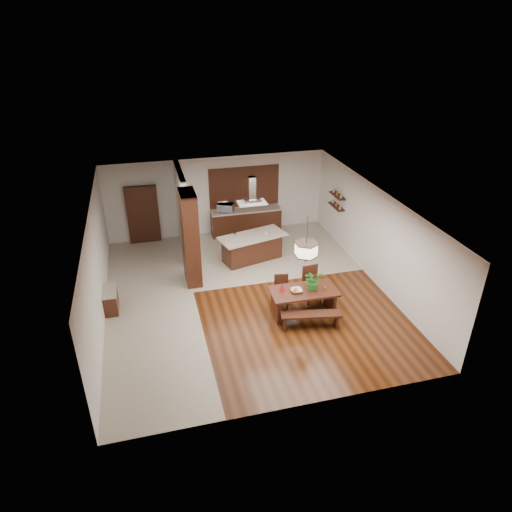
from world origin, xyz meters
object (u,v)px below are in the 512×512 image
object	(u,v)px
foliage_plant	(313,280)
dining_table	(303,297)
dining_chair_right	(312,285)
island_cup	(265,234)
dining_chair_left	(282,291)
pendant_lantern	(307,241)
dining_bench	(311,320)
range_hood	(252,190)
kitchen_island	(252,247)
hallway_console	(111,300)
fruit_bowl	(296,291)
microwave	(225,208)

from	to	relation	value
foliage_plant	dining_table	bearing A→B (deg)	-177.06
dining_chair_right	island_cup	xyz separation A→B (m)	(-0.62, 2.77, 0.42)
dining_chair_left	pendant_lantern	bearing A→B (deg)	-41.88
dining_chair_right	island_cup	bearing A→B (deg)	98.64
dining_bench	foliage_plant	xyz separation A→B (m)	(0.27, 0.67, 0.81)
range_hood	island_cup	size ratio (longest dim) A/B	8.09
range_hood	island_cup	distance (m)	1.57
dining_bench	island_cup	bearing A→B (deg)	91.91
dining_bench	kitchen_island	bearing A→B (deg)	98.00
dining_chair_left	pendant_lantern	size ratio (longest dim) A/B	0.69
hallway_console	island_cup	size ratio (longest dim) A/B	7.91
fruit_bowl	kitchen_island	bearing A→B (deg)	96.18
dining_chair_left	island_cup	world-z (taller)	island_cup
dining_bench	kitchen_island	distance (m)	4.09
dining_chair_left	pendant_lantern	world-z (taller)	pendant_lantern
dining_bench	dining_chair_left	distance (m)	1.31
dining_chair_right	kitchen_island	bearing A→B (deg)	106.38
foliage_plant	range_hood	world-z (taller)	range_hood
dining_table	dining_chair_right	size ratio (longest dim) A/B	1.72
pendant_lantern	range_hood	world-z (taller)	same
dining_table	dining_bench	bearing A→B (deg)	-91.58
range_hood	foliage_plant	bearing A→B (deg)	-76.09
fruit_bowl	range_hood	size ratio (longest dim) A/B	0.34
dining_chair_right	kitchen_island	size ratio (longest dim) A/B	0.45
foliage_plant	fruit_bowl	bearing A→B (deg)	-176.00
dining_chair_left	range_hood	distance (m)	3.48
dining_chair_right	pendant_lantern	distance (m)	1.86
pendant_lantern	dining_chair_left	bearing A→B (deg)	127.71
kitchen_island	island_cup	distance (m)	0.66
dining_chair_left	kitchen_island	bearing A→B (deg)	103.43
microwave	dining_bench	bearing A→B (deg)	-57.61
hallway_console	foliage_plant	size ratio (longest dim) A/B	1.58
fruit_bowl	range_hood	distance (m)	3.82
dining_chair_right	microwave	world-z (taller)	microwave
dining_bench	kitchen_island	size ratio (longest dim) A/B	0.66
dining_chair_left	dining_chair_right	size ratio (longest dim) A/B	0.85
dining_table	range_hood	size ratio (longest dim) A/B	2.04
microwave	island_cup	bearing A→B (deg)	-44.71
dining_chair_left	island_cup	xyz separation A→B (m)	(0.29, 2.75, 0.50)
fruit_bowl	dining_chair_right	bearing A→B (deg)	39.30
dining_bench	pendant_lantern	bearing A→B (deg)	88.42
hallway_console	island_cup	distance (m)	5.30
dining_table	dining_bench	world-z (taller)	dining_table
dining_bench	dining_chair_right	size ratio (longest dim) A/B	1.48
dining_chair_left	kitchen_island	distance (m)	2.83
dining_table	dining_chair_left	bearing A→B (deg)	127.71
hallway_console	dining_chair_left	size ratio (longest dim) A/B	0.98
dining_chair_left	hallway_console	bearing A→B (deg)	178.75
dining_chair_right	pendant_lantern	xyz separation A→B (m)	(-0.47, -0.54, 1.71)
dining_bench	fruit_bowl	bearing A→B (deg)	107.43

